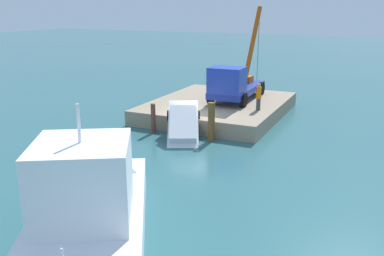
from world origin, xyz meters
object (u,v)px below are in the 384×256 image
object	(u,v)px
crane_truck	(234,83)
dock_worker	(259,97)
salvaged_car	(183,130)
moored_yacht	(95,207)

from	to	relation	value
crane_truck	dock_worker	distance (m)	3.04
salvaged_car	moored_yacht	world-z (taller)	moored_yacht
crane_truck	dock_worker	xyz separation A→B (m)	(1.85, 2.37, -0.43)
salvaged_car	crane_truck	bearing A→B (deg)	175.58
dock_worker	salvaged_car	world-z (taller)	dock_worker
dock_worker	moored_yacht	distance (m)	15.45
crane_truck	salvaged_car	world-z (taller)	crane_truck
crane_truck	moored_yacht	distance (m)	17.26
crane_truck	dock_worker	world-z (taller)	crane_truck
salvaged_car	moored_yacht	size ratio (longest dim) A/B	0.38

